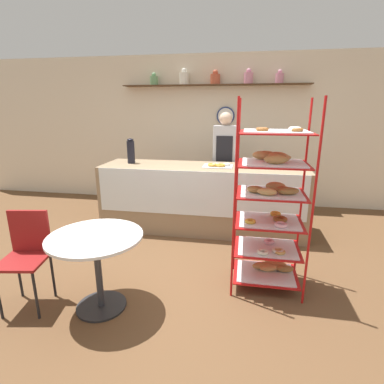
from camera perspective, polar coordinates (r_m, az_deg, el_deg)
ground_plane at (r=3.42m, az=-1.47°, el=-15.62°), size 14.00×14.00×0.00m
back_wall at (r=5.70m, az=4.19°, el=11.62°), size 10.00×0.30×2.70m
display_counter at (r=4.46m, az=2.00°, el=-1.12°), size 2.96×0.79×0.97m
pastry_rack at (r=3.00m, az=14.85°, el=-2.59°), size 0.69×0.54×1.87m
person_worker at (r=4.91m, az=6.20°, el=5.93°), size 0.37×0.23×1.71m
cafe_table at (r=2.81m, az=-17.70°, el=-11.07°), size 0.82×0.82×0.71m
cafe_chair at (r=3.14m, az=-28.94°, el=-9.47°), size 0.44×0.44×0.88m
coffee_carafe at (r=4.62m, az=-11.57°, el=7.65°), size 0.11×0.11×0.37m
donut_tray_counter at (r=4.29m, az=4.96°, el=5.07°), size 0.42×0.32×0.05m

